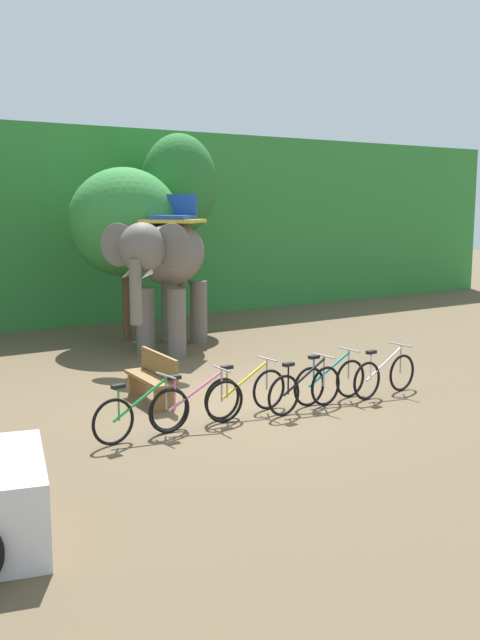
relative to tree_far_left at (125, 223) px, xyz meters
The scene contains 12 objects.
ground_plane 7.33m from the tree_far_left, 97.54° to the right, with size 80.00×80.00×0.00m, color brown.
foliage_hedge 5.92m from the tree_far_left, 98.50° to the left, with size 36.00×6.00×5.77m, color #338438.
tree_far_left is the anchor object (origin of this frame).
tree_center_left 2.81m from the tree_far_left, 29.18° to the left, with size 2.16×2.16×5.53m.
elephant 2.09m from the tree_far_left, 82.24° to the right, with size 3.72×3.63×3.78m.
bike_green 8.57m from the tree_far_left, 112.61° to the right, with size 1.70×0.52×0.92m.
bike_pink 8.28m from the tree_far_left, 106.08° to the right, with size 1.71×0.52×0.92m.
bike_yellow 7.90m from the tree_far_left, 98.67° to the right, with size 1.71×0.52×0.92m.
bike_black 8.17m from the tree_far_left, 91.05° to the right, with size 1.71×0.52×0.92m.
bike_teal 7.99m from the tree_far_left, 85.50° to the right, with size 1.71×0.52×0.92m.
bike_white 8.36m from the tree_far_left, 77.40° to the right, with size 1.71×0.52×0.92m.
wooden_bench 6.68m from the tree_far_left, 109.77° to the right, with size 0.48×1.52×0.89m.
Camera 1 is at (-6.70, -10.49, 3.51)m, focal length 40.07 mm.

